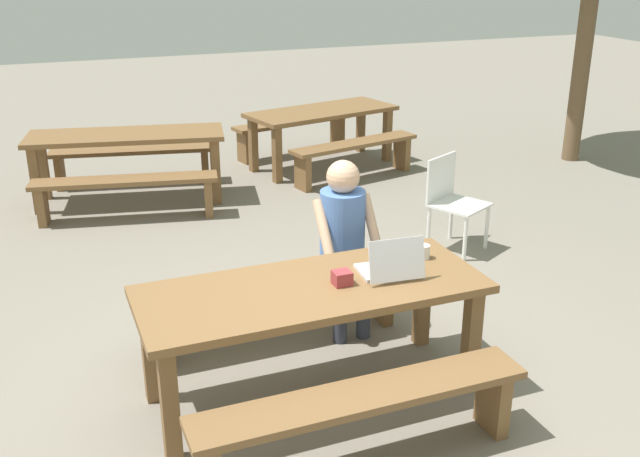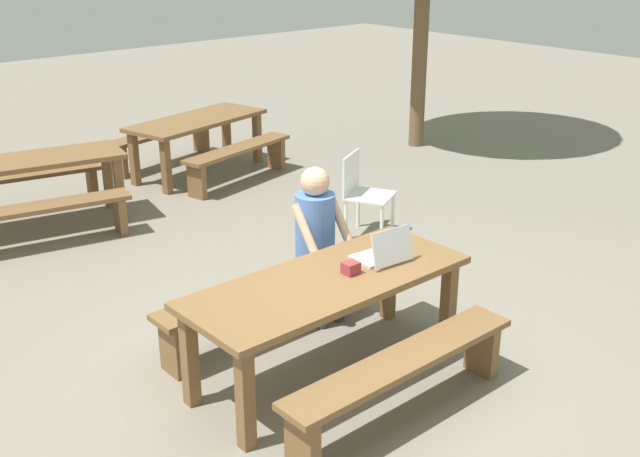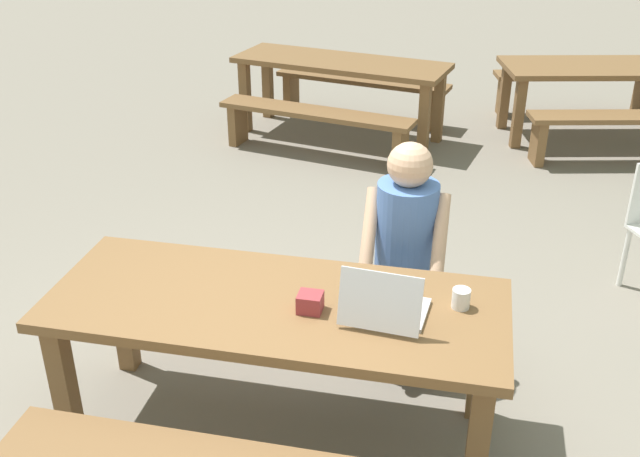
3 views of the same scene
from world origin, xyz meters
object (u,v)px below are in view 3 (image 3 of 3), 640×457
Objects in this scene: picnic_table_front at (276,320)px; picnic_table_rear at (341,73)px; person_seated at (405,240)px; small_pouch at (310,302)px; coffee_mug at (461,298)px; picnic_table_mid at (601,76)px; laptop at (384,306)px.

picnic_table_rear is at bearing 96.74° from picnic_table_front.
small_pouch is at bearing -114.59° from person_seated.
coffee_mug reaches higher than picnic_table_mid.
coffee_mug is (0.81, 0.12, 0.15)m from picnic_table_front.
person_seated is (0.01, 0.72, -0.06)m from laptop.
person_seated is at bearing 65.41° from small_pouch.
picnic_table_rear is at bearing 107.78° from coffee_mug.
small_pouch is 5.03m from picnic_table_mid.
small_pouch is 0.80m from person_seated.
picnic_table_front is 19.43× the size of small_pouch.
picnic_table_mid is at bearing -101.84° from laptop.
picnic_table_front is 5.52× the size of laptop.
coffee_mug is 0.07× the size of person_seated.
coffee_mug reaches higher than picnic_table_rear.
laptop is 0.19× the size of picnic_table_mid.
coffee_mug is at bearing -60.37° from picnic_table_rear.
person_seated is at bearing 118.34° from coffee_mug.
laptop is 4.33m from picnic_table_rear.
person_seated is 0.64× the size of picnic_table_mid.
picnic_table_rear is (-0.49, 4.17, -0.00)m from picnic_table_front.
small_pouch is (0.17, -0.05, 0.15)m from picnic_table_front.
laptop is (0.49, -0.04, 0.17)m from picnic_table_front.
small_pouch is at bearing -69.23° from picnic_table_rear.
laptop is at bearing -65.01° from picnic_table_rear.
picnic_table_mid is at bearing 67.43° from picnic_table_front.
small_pouch is (-0.32, -0.00, -0.02)m from laptop.
picnic_table_front is 0.85m from person_seated.
picnic_table_front reaches higher than picnic_table_mid.
coffee_mug is (0.64, 0.16, 0.00)m from small_pouch.
picnic_table_front is at bearing -171.83° from coffee_mug.
coffee_mug reaches higher than small_pouch.
coffee_mug is 4.69m from picnic_table_mid.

